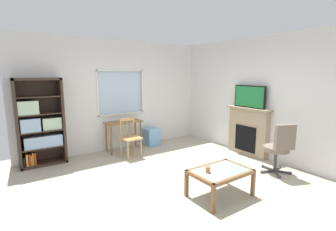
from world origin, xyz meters
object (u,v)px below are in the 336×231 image
Objects in this scene: bookshelf at (39,125)px; fireplace at (248,131)px; plastic_drawer_unit at (151,137)px; office_chair at (279,146)px; desk_under_window at (124,127)px; coffee_table at (220,174)px; tv at (250,97)px; wooden_chair at (130,137)px; sippy_cup at (208,169)px.

bookshelf reaches higher than fireplace.
plastic_drawer_unit is 0.46× the size of office_chair.
desk_under_window reaches higher than coffee_table.
wooden_chair is at bearing 148.98° from tv.
wooden_chair is 2.45m from sippy_cup.
plastic_drawer_unit is 0.49× the size of coffee_table.
office_chair reaches higher than plastic_drawer_unit.
tv reaches higher than fireplace.
plastic_drawer_unit is at bearing 3.46° from desk_under_window.
bookshelf is 4.65m from tv.
office_chair is (1.90, -2.52, 0.09)m from wooden_chair.
office_chair reaches higher than coffee_table.
fireplace reaches higher than desk_under_window.
bookshelf reaches higher than sippy_cup.
plastic_drawer_unit is 3.12m from sippy_cup.
bookshelf is 3.80m from coffee_table.
desk_under_window is 3.11m from tv.
sippy_cup is (0.12, -2.44, 0.01)m from wooden_chair.
office_chair is 11.11× the size of sippy_cup.
bookshelf is at bearing 153.77° from fireplace.
tv is at bearing 24.36° from sippy_cup.
desk_under_window is 3.03m from coffee_table.
desk_under_window is 9.95× the size of sippy_cup.
bookshelf is 4.65m from fireplace.
fireplace is (2.39, -1.43, 0.11)m from wooden_chair.
coffee_table is (-0.56, -3.06, 0.14)m from plastic_drawer_unit.
desk_under_window is at bearing -3.42° from bookshelf.
coffee_table is at bearing -82.19° from wooden_chair.
tv reaches higher than office_chair.
plastic_drawer_unit is (0.83, 0.05, -0.38)m from desk_under_window.
plastic_drawer_unit is 0.55× the size of tv.
sippy_cup is (-2.27, -1.02, -0.09)m from fireplace.
plastic_drawer_unit is 3.11m from coffee_table.
wooden_chair reaches higher than coffee_table.
fireplace is (2.32, -1.94, -0.04)m from desk_under_window.
fireplace reaches higher than wooden_chair.
desk_under_window is at bearing 81.94° from wooden_chair.
desk_under_window is 0.79× the size of fireplace.
fireplace is at bearing 0.00° from tv.
tv reaches higher than sippy_cup.
bookshelf is 3.63m from sippy_cup.
fireplace is 1.22× the size of coffee_table.
wooden_chair reaches higher than sippy_cup.
bookshelf is 2.05× the size of desk_under_window.
plastic_drawer_unit is (2.67, -0.06, -0.62)m from bookshelf.
desk_under_window reaches higher than plastic_drawer_unit.
tv is 2.51m from coffee_table.
office_chair is at bearing -52.95° from wooden_chair.
sippy_cup is (1.89, -3.07, -0.38)m from bookshelf.
fireplace reaches higher than sippy_cup.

